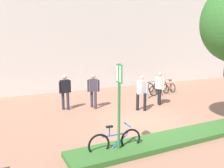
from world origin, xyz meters
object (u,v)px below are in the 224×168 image
(parking_sign_post, at_px, (119,96))
(person_shirt_blue, at_px, (141,90))
(bike_at_sign, at_px, (115,141))
(person_suited_dark, at_px, (65,90))
(bike_rack_cluster, at_px, (158,88))
(person_shirt_white, at_px, (160,86))
(bollard_steel, at_px, (147,91))
(person_suited_navy, at_px, (93,89))

(parking_sign_post, height_order, person_shirt_blue, parking_sign_post)
(bike_at_sign, distance_m, person_suited_dark, 5.22)
(bike_rack_cluster, xyz_separation_m, person_shirt_white, (-1.78, -2.44, 0.64))
(parking_sign_post, distance_m, person_shirt_blue, 4.74)
(bike_at_sign, relative_size, bike_rack_cluster, 0.64)
(bike_rack_cluster, height_order, person_suited_dark, person_suited_dark)
(person_shirt_white, xyz_separation_m, person_shirt_blue, (-1.49, -0.53, 0.00))
(parking_sign_post, xyz_separation_m, bike_rack_cluster, (6.37, 6.49, -1.37))
(person_suited_dark, bearing_deg, bike_rack_cluster, 10.50)
(person_suited_dark, bearing_deg, person_shirt_white, -14.75)
(bike_rack_cluster, xyz_separation_m, person_suited_dark, (-6.49, -1.20, 0.64))
(bike_at_sign, distance_m, bollard_steel, 7.22)
(person_shirt_blue, distance_m, person_suited_dark, 3.67)
(parking_sign_post, distance_m, person_shirt_white, 6.16)
(person_shirt_blue, bearing_deg, person_suited_dark, 151.18)
(person_shirt_blue, relative_size, person_suited_dark, 1.00)
(person_suited_dark, bearing_deg, person_suited_navy, -13.62)
(bike_at_sign, xyz_separation_m, person_suited_dark, (-0.06, 5.18, 0.63))
(parking_sign_post, distance_m, bollard_steel, 7.37)
(person_suited_navy, xyz_separation_m, person_suited_dark, (-1.34, 0.32, 0.00))
(person_suited_dark, bearing_deg, bike_at_sign, -89.33)
(bike_rack_cluster, xyz_separation_m, person_shirt_blue, (-3.27, -2.97, 0.64))
(bike_at_sign, height_order, bollard_steel, bollard_steel)
(bollard_steel, xyz_separation_m, person_suited_navy, (-3.56, -0.51, 0.53))
(bollard_steel, bearing_deg, person_shirt_blue, -130.67)
(bollard_steel, relative_size, person_shirt_white, 0.52)
(bike_at_sign, relative_size, person_shirt_blue, 0.98)
(parking_sign_post, distance_m, person_suited_navy, 5.16)
(parking_sign_post, height_order, person_suited_navy, parking_sign_post)
(person_suited_navy, bearing_deg, person_shirt_white, -15.20)
(person_shirt_white, bearing_deg, person_shirt_blue, -160.31)
(bike_at_sign, xyz_separation_m, bollard_steel, (4.84, 5.36, 0.10))
(parking_sign_post, distance_m, bike_rack_cluster, 9.20)
(bike_at_sign, bearing_deg, person_suited_navy, 75.24)
(person_suited_navy, height_order, person_shirt_white, same)
(bike_at_sign, bearing_deg, person_shirt_blue, 47.19)
(parking_sign_post, xyz_separation_m, person_suited_navy, (1.22, 4.96, -0.74))
(person_shirt_white, distance_m, person_shirt_blue, 1.58)
(parking_sign_post, distance_m, person_suited_dark, 5.34)
(bollard_steel, xyz_separation_m, person_shirt_blue, (-1.68, -1.95, 0.53))
(bike_rack_cluster, distance_m, person_shirt_blue, 4.47)
(bike_rack_cluster, bearing_deg, bollard_steel, -147.33)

